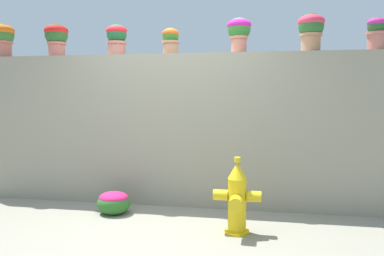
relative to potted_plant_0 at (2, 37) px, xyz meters
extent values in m
plane|color=gray|center=(2.45, -1.14, -2.21)|extent=(24.00, 24.00, 0.00)
cube|color=gray|center=(2.45, -0.03, -1.25)|extent=(5.54, 0.31, 1.92)
cylinder|color=#BD6A5A|center=(0.00, 0.00, -0.18)|extent=(0.24, 0.24, 0.23)
cylinder|color=#BD6A5A|center=(0.00, 0.00, -0.08)|extent=(0.28, 0.28, 0.03)
sphere|color=#376D2D|center=(0.00, 0.00, 0.03)|extent=(0.32, 0.32, 0.32)
ellipsoid|color=orange|center=(0.00, 0.00, 0.08)|extent=(0.33, 0.33, 0.17)
cylinder|color=#C0695B|center=(0.82, 0.00, -0.19)|extent=(0.22, 0.22, 0.19)
cylinder|color=#C0695B|center=(0.82, 0.00, -0.11)|extent=(0.25, 0.25, 0.03)
sphere|color=#2B5928|center=(0.82, 0.00, 0.00)|extent=(0.30, 0.30, 0.30)
ellipsoid|color=red|center=(0.82, 0.00, 0.06)|extent=(0.31, 0.31, 0.16)
cylinder|color=#B96C5C|center=(1.68, -0.04, -0.20)|extent=(0.23, 0.23, 0.18)
cylinder|color=#B96C5C|center=(1.68, -0.04, -0.13)|extent=(0.26, 0.26, 0.03)
sphere|color=#1C562C|center=(1.68, -0.04, -0.02)|extent=(0.26, 0.26, 0.26)
ellipsoid|color=red|center=(1.68, -0.04, 0.03)|extent=(0.27, 0.27, 0.14)
cylinder|color=#AF7857|center=(2.41, -0.06, -0.21)|extent=(0.19, 0.19, 0.17)
cylinder|color=#AF7857|center=(2.41, -0.06, -0.14)|extent=(0.23, 0.23, 0.03)
sphere|color=#2F6C21|center=(2.41, -0.06, -0.06)|extent=(0.20, 0.20, 0.20)
ellipsoid|color=#E55218|center=(2.41, -0.06, -0.03)|extent=(0.21, 0.21, 0.11)
cylinder|color=#BF705B|center=(3.26, 0.00, -0.18)|extent=(0.19, 0.19, 0.21)
cylinder|color=#BF705B|center=(3.26, 0.00, -0.10)|extent=(0.22, 0.22, 0.03)
sphere|color=#2A6827|center=(3.26, 0.00, 0.01)|extent=(0.28, 0.28, 0.28)
ellipsoid|color=#B31987|center=(3.26, 0.00, 0.06)|extent=(0.30, 0.30, 0.15)
cylinder|color=#AB7A56|center=(4.11, -0.03, -0.18)|extent=(0.22, 0.22, 0.21)
cylinder|color=#AB7A56|center=(4.11, -0.03, -0.09)|extent=(0.26, 0.26, 0.03)
sphere|color=#2A602C|center=(4.11, -0.03, 0.01)|extent=(0.30, 0.30, 0.30)
ellipsoid|color=#E23651|center=(4.11, -0.03, 0.07)|extent=(0.31, 0.31, 0.16)
cylinder|color=#B96B5E|center=(4.84, -0.05, -0.18)|extent=(0.20, 0.20, 0.21)
cylinder|color=#B96B5E|center=(4.84, -0.05, -0.09)|extent=(0.24, 0.24, 0.03)
sphere|color=#285A2B|center=(4.84, -0.05, -0.01)|extent=(0.21, 0.21, 0.21)
ellipsoid|color=#BA2986|center=(4.84, -0.05, 0.03)|extent=(0.22, 0.22, 0.12)
cylinder|color=yellow|center=(3.32, -0.99, -2.20)|extent=(0.25, 0.25, 0.03)
cylinder|color=yellow|center=(3.32, -0.99, -1.93)|extent=(0.19, 0.19, 0.56)
cone|color=gold|center=(3.32, -0.99, -1.56)|extent=(0.20, 0.20, 0.17)
cylinder|color=gold|center=(3.32, -0.99, -1.45)|extent=(0.07, 0.07, 0.05)
cylinder|color=gold|center=(3.15, -0.99, -1.82)|extent=(0.15, 0.11, 0.11)
cylinder|color=gold|center=(3.49, -0.99, -1.82)|extent=(0.15, 0.11, 0.11)
cylinder|color=gold|center=(3.32, -1.16, -1.85)|extent=(0.14, 0.16, 0.14)
ellipsoid|color=#2C6825|center=(1.83, -0.60, -2.09)|extent=(0.40, 0.36, 0.28)
ellipsoid|color=#C21F5D|center=(1.83, -0.60, -2.02)|extent=(0.36, 0.32, 0.15)
camera|label=1|loc=(3.57, -4.90, -0.79)|focal=36.48mm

